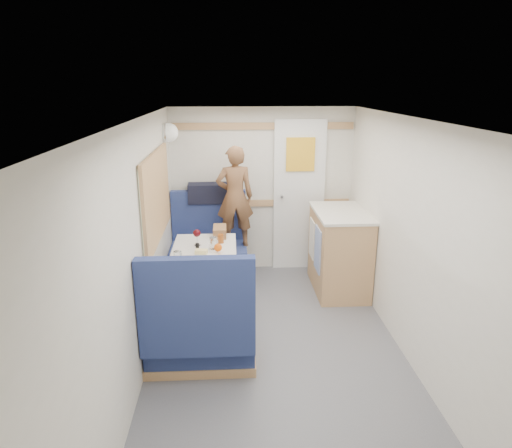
{
  "coord_description": "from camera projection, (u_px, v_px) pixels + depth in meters",
  "views": [
    {
      "loc": [
        -0.38,
        -3.18,
        2.26
      ],
      "look_at": [
        -0.15,
        0.9,
        0.99
      ],
      "focal_mm": 32.0,
      "sensor_mm": 36.0,
      "label": 1
    }
  ],
  "objects": [
    {
      "name": "floor",
      "position": [
        280.0,
        373.0,
        3.72
      ],
      "size": [
        4.5,
        4.5,
        0.0
      ],
      "primitive_type": "plane",
      "color": "#515156",
      "rests_on": "ground"
    },
    {
      "name": "ceiling",
      "position": [
        285.0,
        123.0,
        3.13
      ],
      "size": [
        4.5,
        4.5,
        0.0
      ],
      "primitive_type": "plane",
      "rotation": [
        3.14,
        0.0,
        0.0
      ],
      "color": "silver",
      "rests_on": "wall_back"
    },
    {
      "name": "wall_back",
      "position": [
        262.0,
        191.0,
        5.57
      ],
      "size": [
        2.2,
        0.02,
        2.0
      ],
      "primitive_type": "cube",
      "color": "silver",
      "rests_on": "floor"
    },
    {
      "name": "wall_left",
      "position": [
        134.0,
        261.0,
        3.36
      ],
      "size": [
        0.02,
        4.5,
        2.0
      ],
      "primitive_type": "cube",
      "color": "silver",
      "rests_on": "floor"
    },
    {
      "name": "wall_right",
      "position": [
        426.0,
        255.0,
        3.48
      ],
      "size": [
        0.02,
        4.5,
        2.0
      ],
      "primitive_type": "cube",
      "color": "silver",
      "rests_on": "floor"
    },
    {
      "name": "oak_trim_low",
      "position": [
        262.0,
        203.0,
        5.59
      ],
      "size": [
        2.15,
        0.02,
        0.08
      ],
      "primitive_type": "cube",
      "color": "#AB7F4D",
      "rests_on": "wall_back"
    },
    {
      "name": "oak_trim_high",
      "position": [
        263.0,
        126.0,
        5.32
      ],
      "size": [
        2.15,
        0.02,
        0.08
      ],
      "primitive_type": "cube",
      "color": "#AB7F4D",
      "rests_on": "wall_back"
    },
    {
      "name": "side_window",
      "position": [
        156.0,
        196.0,
        4.25
      ],
      "size": [
        0.04,
        1.3,
        0.72
      ],
      "primitive_type": "cube",
      "color": "#ACB79B",
      "rests_on": "wall_left"
    },
    {
      "name": "rear_door",
      "position": [
        299.0,
        193.0,
        5.57
      ],
      "size": [
        0.62,
        0.12,
        1.86
      ],
      "color": "white",
      "rests_on": "wall_back"
    },
    {
      "name": "dinette_table",
      "position": [
        205.0,
        263.0,
        4.47
      ],
      "size": [
        0.62,
        0.92,
        0.72
      ],
      "color": "white",
      "rests_on": "floor"
    },
    {
      "name": "bench_far",
      "position": [
        209.0,
        257.0,
        5.37
      ],
      "size": [
        0.9,
        0.59,
        1.05
      ],
      "color": "#1A1A53",
      "rests_on": "floor"
    },
    {
      "name": "bench_near",
      "position": [
        200.0,
        334.0,
        3.73
      ],
      "size": [
        0.9,
        0.59,
        1.05
      ],
      "color": "#1A1A53",
      "rests_on": "floor"
    },
    {
      "name": "ledge",
      "position": [
        209.0,
        204.0,
        5.45
      ],
      "size": [
        0.9,
        0.14,
        0.04
      ],
      "primitive_type": "cube",
      "color": "#AB7F4D",
      "rests_on": "bench_far"
    },
    {
      "name": "dome_light",
      "position": [
        169.0,
        132.0,
        4.91
      ],
      "size": [
        0.2,
        0.2,
        0.2
      ],
      "primitive_type": "sphere",
      "color": "white",
      "rests_on": "wall_left"
    },
    {
      "name": "galley_counter",
      "position": [
        339.0,
        250.0,
        5.1
      ],
      "size": [
        0.57,
        0.92,
        0.92
      ],
      "color": "#AB7F4D",
      "rests_on": "floor"
    },
    {
      "name": "person",
      "position": [
        235.0,
        197.0,
        5.14
      ],
      "size": [
        0.45,
        0.32,
        1.16
      ],
      "primitive_type": "imported",
      "rotation": [
        0.0,
        0.0,
        3.25
      ],
      "color": "brown",
      "rests_on": "bench_far"
    },
    {
      "name": "duffel_bag",
      "position": [
        208.0,
        193.0,
        5.41
      ],
      "size": [
        0.47,
        0.23,
        0.22
      ],
      "primitive_type": "cube",
      "rotation": [
        0.0,
        0.0,
        0.02
      ],
      "color": "black",
      "rests_on": "ledge"
    },
    {
      "name": "tray",
      "position": [
        205.0,
        262.0,
        4.07
      ],
      "size": [
        0.31,
        0.38,
        0.02
      ],
      "primitive_type": "cube",
      "rotation": [
        0.0,
        0.0,
        0.13
      ],
      "color": "white",
      "rests_on": "dinette_table"
    },
    {
      "name": "orange_fruit",
      "position": [
        218.0,
        248.0,
        4.29
      ],
      "size": [
        0.08,
        0.08,
        0.08
      ],
      "primitive_type": "sphere",
      "color": "#DB4F09",
      "rests_on": "tray"
    },
    {
      "name": "cheese_block",
      "position": [
        201.0,
        252.0,
        4.24
      ],
      "size": [
        0.12,
        0.09,
        0.04
      ],
      "primitive_type": "cube",
      "rotation": [
        0.0,
        0.0,
        -0.18
      ],
      "color": "#D9C57D",
      "rests_on": "tray"
    },
    {
      "name": "wine_glass",
      "position": [
        197.0,
        234.0,
        4.48
      ],
      "size": [
        0.08,
        0.08,
        0.17
      ],
      "color": "white",
      "rests_on": "dinette_table"
    },
    {
      "name": "tumbler_left",
      "position": [
        178.0,
        258.0,
        4.04
      ],
      "size": [
        0.07,
        0.07,
        0.12
      ],
      "primitive_type": "cylinder",
      "color": "white",
      "rests_on": "dinette_table"
    },
    {
      "name": "tumbler_right",
      "position": [
        213.0,
        243.0,
        4.41
      ],
      "size": [
        0.07,
        0.07,
        0.12
      ],
      "primitive_type": "cylinder",
      "color": "white",
      "rests_on": "dinette_table"
    },
    {
      "name": "beer_glass",
      "position": [
        221.0,
        239.0,
        4.57
      ],
      "size": [
        0.06,
        0.06,
        0.09
      ],
      "primitive_type": "cylinder",
      "color": "#8C4214",
      "rests_on": "dinette_table"
    },
    {
      "name": "pepper_grinder",
      "position": [
        197.0,
        248.0,
        4.33
      ],
      "size": [
        0.03,
        0.03,
        0.09
      ],
      "primitive_type": "cylinder",
      "color": "black",
      "rests_on": "dinette_table"
    },
    {
      "name": "bread_loaf",
      "position": [
        220.0,
        231.0,
        4.78
      ],
      "size": [
        0.14,
        0.25,
        0.1
      ],
      "primitive_type": "cube",
      "rotation": [
        0.0,
        0.0,
        0.0
      ],
      "color": "brown",
      "rests_on": "dinette_table"
    }
  ]
}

